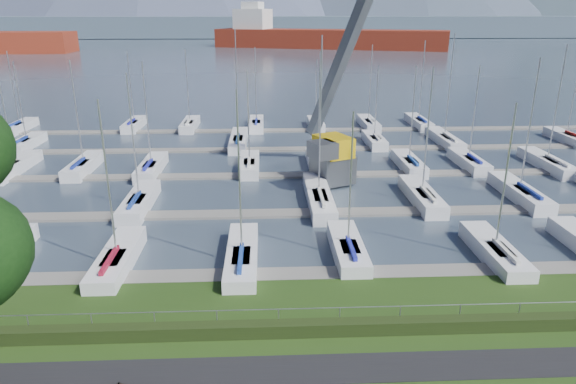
{
  "coord_description": "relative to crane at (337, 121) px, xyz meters",
  "views": [
    {
      "loc": [
        -1.5,
        -21.58,
        14.84
      ],
      "look_at": [
        0.0,
        12.0,
        3.0
      ],
      "focal_mm": 32.0,
      "sensor_mm": 36.0,
      "label": 1
    }
  ],
  "objects": [
    {
      "name": "path",
      "position": [
        -5.09,
        -27.73,
        -5.32
      ],
      "size": [
        160.0,
        2.0,
        0.04
      ],
      "primitive_type": "cube",
      "color": "black",
      "rests_on": "grass"
    },
    {
      "name": "water",
      "position": [
        -5.09,
        235.27,
        -5.73
      ],
      "size": [
        800.0,
        540.0,
        0.2
      ],
      "primitive_type": "cube",
      "color": "#3B4756"
    },
    {
      "name": "docks",
      "position": [
        -5.09,
        1.27,
        -5.55
      ],
      "size": [
        90.0,
        41.6,
        0.25
      ],
      "color": "slate",
      "rests_on": "water"
    },
    {
      "name": "sailboat_fleet",
      "position": [
        -5.6,
        2.51,
        0.04
      ],
      "size": [
        76.07,
        49.44,
        13.74
      ],
      "color": "#1E3F97",
      "rests_on": "water"
    },
    {
      "name": "fence",
      "position": [
        -5.09,
        -24.73,
        -4.13
      ],
      "size": [
        80.0,
        0.04,
        0.04
      ],
      "primitive_type": "cylinder",
      "rotation": [
        0.0,
        1.57,
        0.0
      ],
      "color": "gray",
      "rests_on": "grass"
    },
    {
      "name": "foothill",
      "position": [
        -5.09,
        305.27,
        0.67
      ],
      "size": [
        900.0,
        80.0,
        12.0
      ],
      "primitive_type": "cube",
      "color": "#495B6B",
      "rests_on": "water"
    },
    {
      "name": "hedge",
      "position": [
        -5.09,
        -25.13,
        -4.98
      ],
      "size": [
        80.0,
        0.7,
        0.7
      ],
      "primitive_type": "cube",
      "color": "#212F11",
      "rests_on": "grass"
    },
    {
      "name": "cargo_ship_mid",
      "position": [
        17.47,
        186.54,
        -1.79
      ],
      "size": [
        100.64,
        50.45,
        21.5
      ],
      "rotation": [
        0.0,
        0.0,
        -0.34
      ],
      "color": "maroon",
      "rests_on": "water"
    },
    {
      "name": "crane",
      "position": [
        0.0,
        0.0,
        0.0
      ],
      "size": [
        7.95,
        12.82,
        22.35
      ],
      "rotation": [
        0.0,
        0.0,
        0.43
      ],
      "color": "#525559",
      "rests_on": "water"
    }
  ]
}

